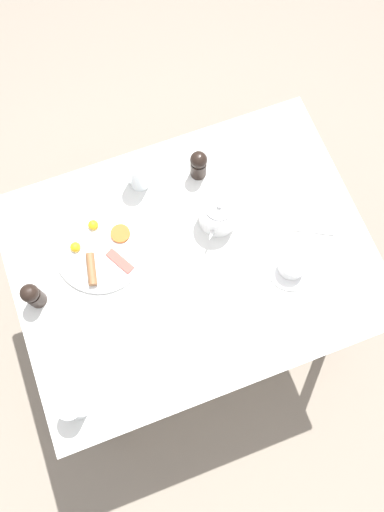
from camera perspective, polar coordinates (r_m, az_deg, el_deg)
name	(u,v)px	position (r m, az deg, el deg)	size (l,w,h in m)	color
ground_plane	(192,307)	(2.27, 0.00, -5.90)	(8.00, 8.00, 0.00)	gray
table	(192,265)	(1.60, 0.00, -1.09)	(0.82, 1.09, 0.77)	white
breakfast_plate	(100,248)	(1.55, -10.48, 0.86)	(0.28, 0.28, 0.04)	white
teapot_near	(219,213)	(1.52, 3.08, 4.92)	(0.17, 0.14, 0.12)	white
teacup_with_saucer_left	(292,265)	(1.52, 11.37, -1.05)	(0.15, 0.15, 0.06)	white
water_glass_tall	(138,173)	(1.57, -6.15, 9.41)	(0.07, 0.07, 0.12)	white
water_glass_short	(74,407)	(1.43, -13.37, -16.42)	(0.07, 0.07, 0.11)	white
pepper_grinder	(33,295)	(1.50, -17.75, -4.31)	(0.05, 0.05, 0.12)	black
salt_grinder	(199,164)	(1.58, 0.75, 10.43)	(0.05, 0.05, 0.12)	black
napkin_folded	(315,217)	(1.61, 13.91, 4.40)	(0.16, 0.18, 0.01)	white
fork_by_plate	(74,355)	(1.50, -13.36, -11.00)	(0.09, 0.17, 0.00)	silver
knife_by_plate	(243,156)	(1.66, 5.90, 11.27)	(0.10, 0.18, 0.00)	silver
spoon_for_tea	(138,386)	(1.46, -6.19, -14.52)	(0.07, 0.15, 0.00)	silver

